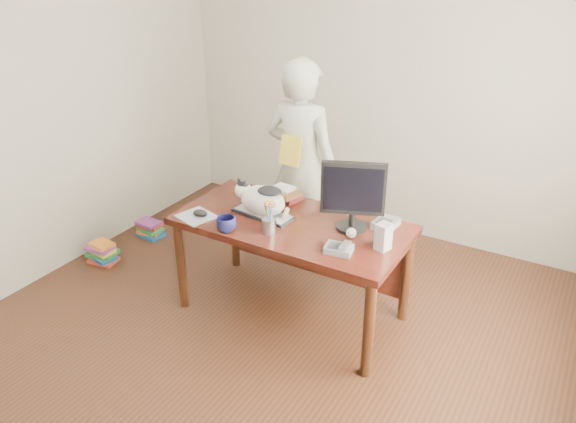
# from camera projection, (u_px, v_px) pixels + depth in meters

# --- Properties ---
(room) EXTENTS (4.50, 4.50, 4.50)m
(room) POSITION_uv_depth(u_px,v_px,m) (238.00, 169.00, 3.12)
(room) COLOR black
(room) RESTS_ON ground
(desk) EXTENTS (1.60, 0.80, 0.75)m
(desk) POSITION_uv_depth(u_px,v_px,m) (297.00, 236.00, 3.98)
(desk) COLOR black
(desk) RESTS_ON ground
(keyboard) EXTENTS (0.46, 0.22, 0.03)m
(keyboard) POSITION_uv_depth(u_px,v_px,m) (263.00, 214.00, 3.93)
(keyboard) COLOR black
(keyboard) RESTS_ON desk
(cat) EXTENTS (0.44, 0.24, 0.25)m
(cat) POSITION_uv_depth(u_px,v_px,m) (261.00, 199.00, 3.89)
(cat) COLOR white
(cat) RESTS_ON keyboard
(monitor) EXTENTS (0.41, 0.27, 0.48)m
(monitor) POSITION_uv_depth(u_px,v_px,m) (353.00, 192.00, 3.64)
(monitor) COLOR black
(monitor) RESTS_ON desk
(pen_cup) EXTENTS (0.11, 0.11, 0.24)m
(pen_cup) POSITION_uv_depth(u_px,v_px,m) (269.00, 224.00, 3.68)
(pen_cup) COLOR #97979C
(pen_cup) RESTS_ON desk
(mousepad) EXTENTS (0.29, 0.28, 0.01)m
(mousepad) POSITION_uv_depth(u_px,v_px,m) (197.00, 216.00, 3.92)
(mousepad) COLOR #A3A9AF
(mousepad) RESTS_ON desk
(mouse) EXTENTS (0.13, 0.10, 0.04)m
(mouse) POSITION_uv_depth(u_px,v_px,m) (200.00, 213.00, 3.92)
(mouse) COLOR black
(mouse) RESTS_ON mousepad
(coffee_mug) EXTENTS (0.19, 0.19, 0.10)m
(coffee_mug) POSITION_uv_depth(u_px,v_px,m) (226.00, 224.00, 3.70)
(coffee_mug) COLOR black
(coffee_mug) RESTS_ON desk
(phone) EXTENTS (0.19, 0.16, 0.08)m
(phone) POSITION_uv_depth(u_px,v_px,m) (339.00, 248.00, 3.47)
(phone) COLOR slate
(phone) RESTS_ON desk
(speaker) EXTENTS (0.10, 0.11, 0.18)m
(speaker) POSITION_uv_depth(u_px,v_px,m) (383.00, 237.00, 3.48)
(speaker) COLOR #A2A2A5
(speaker) RESTS_ON desk
(baseball) EXTENTS (0.07, 0.07, 0.07)m
(baseball) POSITION_uv_depth(u_px,v_px,m) (351.00, 233.00, 3.63)
(baseball) COLOR white
(baseball) RESTS_ON desk
(book_stack) EXTENTS (0.27, 0.23, 0.09)m
(book_stack) POSITION_uv_depth(u_px,v_px,m) (285.00, 194.00, 4.17)
(book_stack) COLOR #491314
(book_stack) RESTS_ON desk
(calculator) EXTENTS (0.15, 0.19, 0.06)m
(calculator) POSITION_uv_depth(u_px,v_px,m) (386.00, 224.00, 3.77)
(calculator) COLOR slate
(calculator) RESTS_ON desk
(person) EXTENTS (0.64, 0.43, 1.73)m
(person) POSITION_uv_depth(u_px,v_px,m) (301.00, 166.00, 4.47)
(person) COLOR silver
(person) RESTS_ON ground
(held_book) EXTENTS (0.17, 0.10, 0.23)m
(held_book) POSITION_uv_depth(u_px,v_px,m) (291.00, 151.00, 4.25)
(held_book) COLOR gold
(held_book) RESTS_ON person
(book_pile_a) EXTENTS (0.27, 0.22, 0.18)m
(book_pile_a) POSITION_uv_depth(u_px,v_px,m) (102.00, 253.00, 4.78)
(book_pile_a) COLOR red
(book_pile_a) RESTS_ON ground
(book_pile_b) EXTENTS (0.26, 0.20, 0.15)m
(book_pile_b) POSITION_uv_depth(u_px,v_px,m) (150.00, 229.00, 5.20)
(book_pile_b) COLOR #164A89
(book_pile_b) RESTS_ON ground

